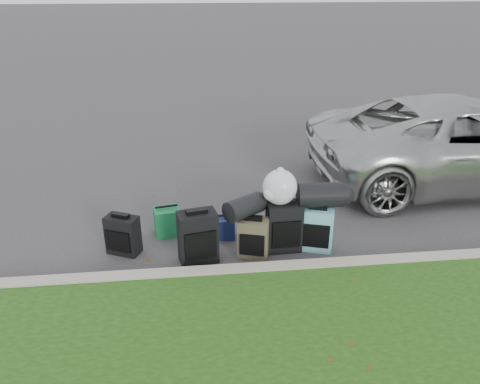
{
  "coord_description": "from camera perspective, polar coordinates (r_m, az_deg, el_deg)",
  "views": [
    {
      "loc": [
        -0.73,
        -5.5,
        3.21
      ],
      "look_at": [
        -0.1,
        0.2,
        0.55
      ],
      "focal_mm": 35.0,
      "sensor_mm": 36.0,
      "label": 1
    }
  ],
  "objects": [
    {
      "name": "suitcase_olive",
      "position": [
        5.82,
        1.66,
        -5.64
      ],
      "size": [
        0.42,
        0.33,
        0.51
      ],
      "primitive_type": "cube",
      "rotation": [
        0.0,
        0.0,
        -0.29
      ],
      "color": "#403928",
      "rests_on": "ground"
    },
    {
      "name": "suitcase_small_black",
      "position": [
        6.07,
        -14.08,
        -5.1
      ],
      "size": [
        0.46,
        0.37,
        0.5
      ],
      "primitive_type": "cube",
      "rotation": [
        0.0,
        0.0,
        -0.43
      ],
      "color": "black",
      "rests_on": "ground"
    },
    {
      "name": "ground",
      "position": [
        6.41,
        1.09,
        -5.17
      ],
      "size": [
        120.0,
        120.0,
        0.0
      ],
      "primitive_type": "plane",
      "color": "#383535",
      "rests_on": "ground"
    },
    {
      "name": "suitcase_teal",
      "position": [
        6.03,
        9.34,
        -4.48
      ],
      "size": [
        0.45,
        0.35,
        0.57
      ],
      "primitive_type": "cube",
      "rotation": [
        0.0,
        0.0,
        -0.31
      ],
      "color": "teal",
      "rests_on": "ground"
    },
    {
      "name": "duffel_left",
      "position": [
        5.7,
        0.51,
        -1.86
      ],
      "size": [
        0.56,
        0.49,
        0.27
      ],
      "primitive_type": "cylinder",
      "rotation": [
        0.0,
        1.57,
        0.59
      ],
      "color": "black",
      "rests_on": "suitcase_olive"
    },
    {
      "name": "curb",
      "position": [
        5.53,
        2.42,
        -9.66
      ],
      "size": [
        120.0,
        0.18,
        0.15
      ],
      "primitive_type": "cube",
      "color": "#9E937F",
      "rests_on": "ground"
    },
    {
      "name": "tote_green",
      "position": [
        6.4,
        -8.85,
        -3.58
      ],
      "size": [
        0.38,
        0.33,
        0.38
      ],
      "primitive_type": "cube",
      "rotation": [
        0.0,
        0.0,
        0.19
      ],
      "color": "#1A773C",
      "rests_on": "ground"
    },
    {
      "name": "suitcase_large_black_left",
      "position": [
        5.7,
        -5.16,
        -5.53
      ],
      "size": [
        0.51,
        0.36,
        0.66
      ],
      "primitive_type": "cube",
      "rotation": [
        0.0,
        0.0,
        0.2
      ],
      "color": "black",
      "rests_on": "ground"
    },
    {
      "name": "tote_navy",
      "position": [
        6.27,
        -1.88,
        -4.39
      ],
      "size": [
        0.29,
        0.23,
        0.29
      ],
      "primitive_type": "cube",
      "rotation": [
        0.0,
        0.0,
        -0.07
      ],
      "color": "navy",
      "rests_on": "ground"
    },
    {
      "name": "suitcase_large_black_right",
      "position": [
        5.95,
        5.38,
        -4.24
      ],
      "size": [
        0.44,
        0.28,
        0.65
      ],
      "primitive_type": "cube",
      "rotation": [
        0.0,
        0.0,
        0.04
      ],
      "color": "black",
      "rests_on": "ground"
    },
    {
      "name": "suv",
      "position": [
        8.65,
        25.97,
        5.57
      ],
      "size": [
        5.16,
        2.39,
        1.43
      ],
      "primitive_type": "imported",
      "rotation": [
        0.0,
        0.0,
        1.57
      ],
      "color": "#B7B7B2",
      "rests_on": "ground"
    },
    {
      "name": "trash_bag",
      "position": [
        5.72,
        4.88,
        0.59
      ],
      "size": [
        0.43,
        0.43,
        0.43
      ],
      "primitive_type": "sphere",
      "color": "white",
      "rests_on": "suitcase_large_black_right"
    },
    {
      "name": "duffel_right",
      "position": [
        5.89,
        9.75,
        -0.38
      ],
      "size": [
        0.57,
        0.34,
        0.31
      ],
      "primitive_type": "cylinder",
      "rotation": [
        0.0,
        1.57,
        -0.04
      ],
      "color": "black",
      "rests_on": "suitcase_teal"
    }
  ]
}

